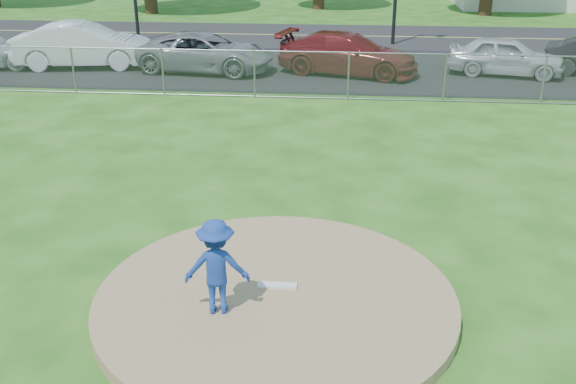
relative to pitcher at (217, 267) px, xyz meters
The scene contains 12 objects.
ground 10.57m from the pitcher, 85.82° to the left, with size 120.00×120.00×0.00m, color #1F5412.
pitchers_mound 1.22m from the pitcher, 33.38° to the left, with size 5.40×5.40×0.20m, color #937651.
pitching_rubber 1.25m from the pitcher, 42.60° to the left, with size 0.60×0.15×0.04m, color white.
chain_link_fence 12.53m from the pitcher, 86.49° to the left, with size 40.00×0.06×1.50m, color gray.
parking_lot 17.05m from the pitcher, 87.42° to the left, with size 50.00×8.00×0.01m, color black.
street 24.53m from the pitcher, 88.21° to the left, with size 60.00×7.00×0.01m, color black.
pitcher is the anchor object (origin of this frame).
traffic_cone 16.59m from the pitcher, 106.98° to the left, with size 0.33×0.33×0.65m, color orange.
parked_car_white 18.37m from the pitcher, 117.20° to the left, with size 1.79×5.14×1.69m, color white.
parked_car_gray 16.47m from the pitcher, 102.56° to the left, with size 2.32×5.04×1.40m, color gray.
parked_car_darkred 16.23m from the pitcher, 83.88° to the left, with size 2.10×5.18×1.50m, color maroon.
parked_car_pearl 18.10m from the pitcher, 65.54° to the left, with size 1.65×4.10×1.40m, color silver.
Camera 1 is at (0.94, -8.15, 5.38)m, focal length 40.00 mm.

